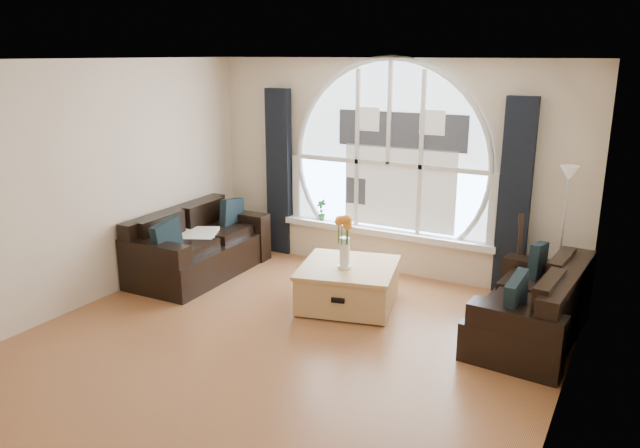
{
  "coord_description": "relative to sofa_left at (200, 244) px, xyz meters",
  "views": [
    {
      "loc": [
        2.93,
        -4.42,
        2.75
      ],
      "look_at": [
        0.0,
        0.9,
        1.05
      ],
      "focal_mm": 34.29,
      "sensor_mm": 36.0,
      "label": 1
    }
  ],
  "objects": [
    {
      "name": "curtain_right",
      "position": [
        3.61,
        1.27,
        0.75
      ],
      "size": [
        0.35,
        0.12,
        2.3
      ],
      "primitive_type": "cube",
      "color": "black",
      "rests_on": "ground"
    },
    {
      "name": "sofa_right",
      "position": [
        4.07,
        0.12,
        0.0
      ],
      "size": [
        0.98,
        1.76,
        0.75
      ],
      "primitive_type": "cube",
      "rotation": [
        0.0,
        0.0,
        -0.08
      ],
      "color": "black",
      "rests_on": "ground"
    },
    {
      "name": "wall_left",
      "position": [
        -0.49,
        -1.36,
        0.95
      ],
      "size": [
        0.01,
        5.5,
        2.7
      ],
      "primitive_type": "cube",
      "color": "beige",
      "rests_on": "ground"
    },
    {
      "name": "potted_plant",
      "position": [
        1.07,
        1.29,
        0.29
      ],
      "size": [
        0.17,
        0.14,
        0.29
      ],
      "primitive_type": "imported",
      "rotation": [
        0.0,
        0.0,
        -0.26
      ],
      "color": "#1E6023",
      "rests_on": "window_sill"
    },
    {
      "name": "vase_flowers",
      "position": [
        2.11,
        -0.09,
        0.46
      ],
      "size": [
        0.24,
        0.24,
        0.7
      ],
      "primitive_type": "cube",
      "color": "white",
      "rests_on": "coffee_chest"
    },
    {
      "name": "guitar",
      "position": [
        3.76,
        1.05,
        0.13
      ],
      "size": [
        0.41,
        0.33,
        1.06
      ],
      "primitive_type": "cube",
      "rotation": [
        0.0,
        0.0,
        0.29
      ],
      "color": "brown",
      "rests_on": "ground"
    },
    {
      "name": "neighbor_house",
      "position": [
        2.16,
        1.35,
        1.1
      ],
      "size": [
        1.7,
        0.02,
        1.5
      ],
      "primitive_type": "cube",
      "color": "silver",
      "rests_on": "wall_back"
    },
    {
      "name": "arched_window",
      "position": [
        2.01,
        1.36,
        1.23
      ],
      "size": [
        2.6,
        0.06,
        2.15
      ],
      "primitive_type": "cube",
      "color": "silver",
      "rests_on": "wall_back"
    },
    {
      "name": "wall_back",
      "position": [
        2.01,
        1.39,
        0.95
      ],
      "size": [
        5.0,
        0.01,
        2.7
      ],
      "primitive_type": "cube",
      "color": "beige",
      "rests_on": "ground"
    },
    {
      "name": "coffee_chest",
      "position": [
        2.12,
        0.0,
        -0.15
      ],
      "size": [
        1.26,
        1.26,
        0.51
      ],
      "primitive_type": "cube",
      "rotation": [
        0.0,
        0.0,
        0.25
      ],
      "color": "tan",
      "rests_on": "ground"
    },
    {
      "name": "curtain_left",
      "position": [
        0.41,
        1.27,
        0.75
      ],
      "size": [
        0.35,
        0.12,
        2.3
      ],
      "primitive_type": "cube",
      "color": "black",
      "rests_on": "ground"
    },
    {
      "name": "window_frame",
      "position": [
        2.01,
        1.33,
        1.23
      ],
      "size": [
        2.76,
        0.08,
        2.15
      ],
      "primitive_type": "cube",
      "color": "white",
      "rests_on": "wall_back"
    },
    {
      "name": "floor_lamp",
      "position": [
        4.18,
        1.12,
        0.4
      ],
      "size": [
        0.24,
        0.24,
        1.6
      ],
      "primitive_type": "cube",
      "color": "#B2B2B2",
      "rests_on": "ground"
    },
    {
      "name": "attic_slope",
      "position": [
        4.21,
        -1.36,
        1.95
      ],
      "size": [
        0.92,
        5.5,
        0.72
      ],
      "primitive_type": "cube",
      "color": "silver",
      "rests_on": "ground"
    },
    {
      "name": "sofa_left",
      "position": [
        0.0,
        0.0,
        0.0
      ],
      "size": [
        0.98,
        1.89,
        0.83
      ],
      "primitive_type": "cube",
      "rotation": [
        0.0,
        0.0,
        0.03
      ],
      "color": "black",
      "rests_on": "ground"
    },
    {
      "name": "window_sill",
      "position": [
        2.01,
        1.29,
        0.11
      ],
      "size": [
        2.9,
        0.22,
        0.08
      ],
      "primitive_type": "cube",
      "color": "white",
      "rests_on": "wall_back"
    },
    {
      "name": "ceiling",
      "position": [
        2.01,
        -1.36,
        2.3
      ],
      "size": [
        5.0,
        5.5,
        0.01
      ],
      "primitive_type": "cube",
      "color": "silver",
      "rests_on": "ground"
    },
    {
      "name": "wall_right",
      "position": [
        4.51,
        -1.36,
        0.95
      ],
      "size": [
        0.01,
        5.5,
        2.7
      ],
      "primitive_type": "cube",
      "color": "beige",
      "rests_on": "ground"
    },
    {
      "name": "ground",
      "position": [
        2.01,
        -1.36,
        -0.4
      ],
      "size": [
        5.0,
        5.5,
        0.01
      ],
      "primitive_type": "cube",
      "color": "brown",
      "rests_on": "ground"
    },
    {
      "name": "throw_blanket",
      "position": [
        -0.04,
        -0.06,
        0.1
      ],
      "size": [
        0.73,
        0.73,
        0.1
      ],
      "primitive_type": "cube",
      "rotation": [
        0.0,
        0.0,
        0.45
      ],
      "color": "silver",
      "rests_on": "sofa_left"
    }
  ]
}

